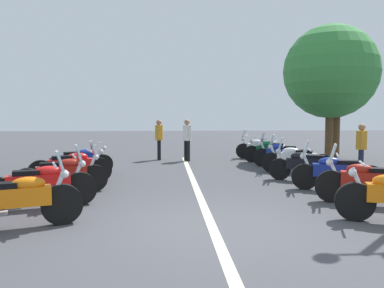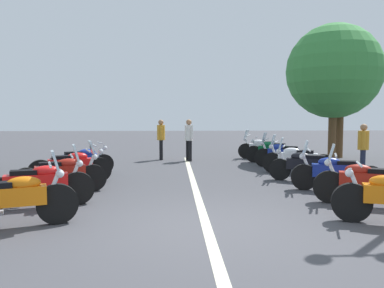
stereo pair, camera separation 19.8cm
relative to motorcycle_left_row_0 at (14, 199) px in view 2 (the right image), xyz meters
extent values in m
plane|color=#424247|center=(-0.14, -3.08, -0.48)|extent=(80.00, 80.00, 0.00)
cube|color=beige|center=(3.35, -3.08, -0.47)|extent=(13.78, 0.16, 0.01)
cylinder|color=black|center=(0.22, -0.62, -0.14)|extent=(0.36, 0.68, 0.67)
cube|color=orange|center=(-0.01, 0.03, 0.04)|extent=(0.61, 1.07, 0.30)
ellipsoid|color=orange|center=(0.05, -0.14, 0.24)|extent=(0.42, 0.58, 0.22)
cylinder|color=silver|center=(0.20, -0.56, 0.16)|extent=(0.16, 0.30, 0.58)
cylinder|color=silver|center=(0.19, -0.52, 0.52)|extent=(0.60, 0.25, 0.04)
sphere|color=silver|center=(0.24, -0.66, 0.36)|extent=(0.14, 0.14, 0.14)
cube|color=silver|center=(0.21, -0.60, 0.59)|extent=(0.38, 0.24, 0.32)
cylinder|color=black|center=(1.61, -0.60, -0.14)|extent=(0.34, 0.68, 0.67)
cube|color=red|center=(1.37, 0.13, 0.04)|extent=(0.63, 1.20, 0.30)
ellipsoid|color=red|center=(1.43, -0.04, 0.24)|extent=(0.41, 0.58, 0.22)
cube|color=black|center=(1.30, 0.34, 0.22)|extent=(0.40, 0.54, 0.12)
cylinder|color=silver|center=(1.59, -0.54, 0.16)|extent=(0.16, 0.30, 0.58)
cylinder|color=silver|center=(1.58, -0.51, 0.52)|extent=(0.60, 0.23, 0.04)
sphere|color=silver|center=(1.63, -0.65, 0.36)|extent=(0.14, 0.14, 0.14)
cylinder|color=silver|center=(1.40, 0.62, -0.24)|extent=(0.25, 0.55, 0.08)
cube|color=silver|center=(1.61, -0.58, 0.59)|extent=(0.38, 0.23, 0.32)
cylinder|color=black|center=(2.99, -0.62, -0.16)|extent=(0.35, 0.65, 0.64)
cylinder|color=black|center=(2.50, 0.75, -0.16)|extent=(0.35, 0.65, 0.64)
cube|color=maroon|center=(2.74, 0.06, 0.02)|extent=(0.64, 1.14, 0.30)
ellipsoid|color=maroon|center=(2.80, -0.11, 0.22)|extent=(0.42, 0.58, 0.22)
cube|color=black|center=(2.67, 0.27, 0.20)|extent=(0.41, 0.54, 0.12)
cylinder|color=silver|center=(2.97, -0.56, 0.14)|extent=(0.16, 0.30, 0.58)
cylinder|color=silver|center=(2.95, -0.53, 0.50)|extent=(0.60, 0.25, 0.04)
sphere|color=silver|center=(3.00, -0.67, 0.34)|extent=(0.14, 0.14, 0.14)
cylinder|color=silver|center=(2.76, 0.54, -0.25)|extent=(0.26, 0.54, 0.08)
cube|color=silver|center=(2.98, -0.60, 0.57)|extent=(0.38, 0.24, 0.32)
cylinder|color=black|center=(4.27, -0.52, -0.14)|extent=(0.36, 0.68, 0.67)
cylinder|color=black|center=(3.78, 0.87, -0.14)|extent=(0.36, 0.68, 0.67)
cube|color=red|center=(4.03, 0.18, 0.04)|extent=(0.64, 1.15, 0.30)
ellipsoid|color=red|center=(4.09, 0.01, 0.24)|extent=(0.42, 0.58, 0.22)
cube|color=black|center=(3.95, 0.38, 0.22)|extent=(0.41, 0.54, 0.12)
cylinder|color=silver|center=(4.25, -0.46, 0.16)|extent=(0.16, 0.30, 0.58)
cylinder|color=silver|center=(4.24, -0.43, 0.52)|extent=(0.60, 0.25, 0.04)
sphere|color=silver|center=(4.29, -0.57, 0.36)|extent=(0.14, 0.14, 0.14)
cylinder|color=silver|center=(4.05, 0.65, -0.24)|extent=(0.26, 0.54, 0.08)
cylinder|color=black|center=(5.74, -0.37, -0.17)|extent=(0.38, 0.61, 0.61)
cylinder|color=black|center=(5.17, 0.87, -0.17)|extent=(0.38, 0.61, 0.61)
cube|color=navy|center=(5.46, 0.25, 0.01)|extent=(0.69, 1.06, 0.30)
ellipsoid|color=navy|center=(5.53, 0.08, 0.21)|extent=(0.45, 0.58, 0.22)
cube|color=black|center=(5.37, 0.45, 0.19)|extent=(0.44, 0.54, 0.12)
cylinder|color=silver|center=(5.72, -0.32, 0.13)|extent=(0.18, 0.29, 0.58)
cylinder|color=silver|center=(5.70, -0.28, 0.49)|extent=(0.58, 0.30, 0.04)
sphere|color=silver|center=(5.76, -0.42, 0.33)|extent=(0.14, 0.14, 0.14)
cylinder|color=silver|center=(5.45, 0.70, -0.26)|extent=(0.30, 0.53, 0.08)
cylinder|color=black|center=(0.11, -5.56, -0.15)|extent=(0.36, 0.67, 0.66)
cylinder|color=silver|center=(0.09, -5.61, 0.15)|extent=(0.16, 0.30, 0.58)
cylinder|color=silver|center=(0.07, -5.65, 0.51)|extent=(0.60, 0.25, 0.04)
sphere|color=silver|center=(0.12, -5.51, 0.35)|extent=(0.14, 0.14, 0.14)
cylinder|color=black|center=(1.51, -5.76, -0.14)|extent=(0.38, 0.67, 0.67)
cube|color=maroon|center=(1.25, -6.43, 0.04)|extent=(0.66, 1.11, 0.30)
ellipsoid|color=maroon|center=(1.31, -6.26, 0.24)|extent=(0.43, 0.58, 0.22)
cube|color=black|center=(1.16, -6.63, 0.22)|extent=(0.42, 0.54, 0.12)
cylinder|color=silver|center=(1.49, -5.82, 0.16)|extent=(0.17, 0.29, 0.58)
cylinder|color=silver|center=(1.47, -5.86, 0.52)|extent=(0.59, 0.27, 0.04)
sphere|color=silver|center=(1.53, -5.72, 0.36)|extent=(0.14, 0.14, 0.14)
cube|color=silver|center=(1.50, -5.78, 0.59)|extent=(0.38, 0.25, 0.32)
cylinder|color=black|center=(2.90, -5.71, -0.16)|extent=(0.30, 0.64, 0.63)
cylinder|color=black|center=(2.51, -7.17, -0.16)|extent=(0.30, 0.64, 0.63)
cube|color=navy|center=(2.71, -6.44, 0.02)|extent=(0.57, 1.18, 0.30)
ellipsoid|color=navy|center=(2.75, -6.26, 0.22)|extent=(0.39, 0.57, 0.22)
cube|color=black|center=(2.65, -6.65, 0.20)|extent=(0.37, 0.53, 0.12)
cylinder|color=silver|center=(2.89, -5.76, 0.14)|extent=(0.14, 0.30, 0.58)
cylinder|color=silver|center=(2.88, -5.80, 0.50)|extent=(0.61, 0.20, 0.04)
sphere|color=silver|center=(2.92, -5.66, 0.34)|extent=(0.14, 0.14, 0.14)
cylinder|color=silver|center=(2.42, -6.83, -0.26)|extent=(0.22, 0.55, 0.08)
cube|color=silver|center=(2.90, -5.73, 0.57)|extent=(0.38, 0.21, 0.32)
cylinder|color=black|center=(4.34, -5.52, -0.17)|extent=(0.34, 0.62, 0.60)
cylinder|color=black|center=(3.84, -6.89, -0.17)|extent=(0.34, 0.62, 0.60)
cube|color=black|center=(4.09, -6.21, 0.01)|extent=(0.64, 1.14, 0.30)
ellipsoid|color=black|center=(4.15, -6.04, 0.21)|extent=(0.42, 0.58, 0.22)
cube|color=black|center=(4.02, -6.41, 0.19)|extent=(0.41, 0.54, 0.12)
cylinder|color=silver|center=(4.32, -5.58, 0.13)|extent=(0.16, 0.30, 0.58)
cylinder|color=silver|center=(4.31, -5.61, 0.49)|extent=(0.60, 0.25, 0.04)
sphere|color=silver|center=(4.36, -5.47, 0.33)|extent=(0.14, 0.14, 0.14)
cylinder|color=silver|center=(3.77, -6.56, -0.26)|extent=(0.26, 0.54, 0.08)
cube|color=silver|center=(4.33, -5.54, 0.56)|extent=(0.38, 0.24, 0.32)
cylinder|color=black|center=(5.77, -5.68, -0.16)|extent=(0.39, 0.64, 0.64)
cylinder|color=black|center=(5.13, -7.09, -0.16)|extent=(0.39, 0.64, 0.64)
cube|color=white|center=(5.45, -6.38, 0.02)|extent=(0.74, 1.18, 0.30)
ellipsoid|color=white|center=(5.52, -6.22, 0.22)|extent=(0.45, 0.58, 0.22)
cube|color=black|center=(5.36, -6.58, 0.20)|extent=(0.44, 0.54, 0.12)
cylinder|color=silver|center=(5.74, -5.73, 0.14)|extent=(0.18, 0.29, 0.58)
cylinder|color=silver|center=(5.73, -5.77, 0.50)|extent=(0.58, 0.29, 0.04)
sphere|color=silver|center=(5.79, -5.63, 0.34)|extent=(0.14, 0.14, 0.14)
cylinder|color=silver|center=(5.09, -6.73, -0.25)|extent=(0.30, 0.53, 0.08)
cube|color=silver|center=(5.76, -5.70, 0.57)|extent=(0.38, 0.26, 0.32)
cylinder|color=black|center=(7.18, -5.73, -0.15)|extent=(0.40, 0.65, 0.65)
cylinder|color=black|center=(6.59, -6.98, -0.15)|extent=(0.40, 0.65, 0.65)
cube|color=navy|center=(6.89, -6.35, 0.03)|extent=(0.70, 1.08, 0.30)
ellipsoid|color=navy|center=(6.96, -6.19, 0.23)|extent=(0.46, 0.58, 0.22)
cube|color=black|center=(6.79, -6.55, 0.21)|extent=(0.44, 0.54, 0.12)
cylinder|color=silver|center=(7.16, -5.78, 0.15)|extent=(0.19, 0.29, 0.58)
cylinder|color=silver|center=(7.14, -5.82, 0.51)|extent=(0.58, 0.30, 0.04)
sphere|color=silver|center=(7.20, -5.68, 0.35)|extent=(0.14, 0.14, 0.14)
cylinder|color=silver|center=(6.55, -6.66, -0.25)|extent=(0.31, 0.53, 0.08)
cube|color=silver|center=(7.17, -5.74, 0.58)|extent=(0.38, 0.26, 0.32)
cylinder|color=black|center=(8.42, -5.64, -0.15)|extent=(0.31, 0.66, 0.65)
cylinder|color=black|center=(8.02, -7.03, -0.15)|extent=(0.31, 0.66, 0.65)
cube|color=#0C592D|center=(8.22, -6.33, 0.03)|extent=(0.57, 1.13, 0.30)
ellipsoid|color=#0C592D|center=(8.27, -6.16, 0.23)|extent=(0.39, 0.57, 0.22)
cube|color=black|center=(8.16, -6.54, 0.21)|extent=(0.38, 0.53, 0.12)
cylinder|color=silver|center=(8.40, -5.69, 0.15)|extent=(0.15, 0.30, 0.58)
cylinder|color=silver|center=(8.39, -5.73, 0.51)|extent=(0.61, 0.21, 0.04)
sphere|color=silver|center=(8.43, -5.59, 0.35)|extent=(0.14, 0.14, 0.14)
cylinder|color=silver|center=(7.93, -6.70, -0.25)|extent=(0.23, 0.55, 0.08)
cylinder|color=black|center=(9.74, -5.58, -0.16)|extent=(0.40, 0.64, 0.64)
cylinder|color=black|center=(9.13, -6.88, -0.16)|extent=(0.40, 0.64, 0.64)
cube|color=white|center=(9.43, -6.23, 0.02)|extent=(0.72, 1.11, 0.30)
ellipsoid|color=white|center=(9.51, -6.07, 0.22)|extent=(0.46, 0.58, 0.22)
cube|color=black|center=(9.34, -6.43, 0.20)|extent=(0.44, 0.54, 0.12)
cylinder|color=silver|center=(9.71, -5.63, 0.14)|extent=(0.19, 0.29, 0.58)
cylinder|color=silver|center=(9.70, -5.67, 0.50)|extent=(0.58, 0.30, 0.04)
sphere|color=silver|center=(9.76, -5.53, 0.34)|extent=(0.14, 0.14, 0.14)
cylinder|color=silver|center=(9.09, -6.55, -0.25)|extent=(0.31, 0.53, 0.08)
cube|color=silver|center=(9.73, -5.60, 0.57)|extent=(0.38, 0.26, 0.32)
cylinder|color=#1E2338|center=(5.24, -8.33, -0.09)|extent=(0.14, 0.14, 0.77)
cylinder|color=#1E2338|center=(5.07, -8.26, -0.09)|extent=(0.14, 0.14, 0.77)
cylinder|color=orange|center=(5.15, -8.29, 0.58)|extent=(0.32, 0.32, 0.58)
cylinder|color=orange|center=(5.36, -8.38, 0.61)|extent=(0.09, 0.09, 0.52)
cylinder|color=orange|center=(4.95, -8.21, 0.61)|extent=(0.09, 0.09, 0.52)
sphere|color=#9E704C|center=(5.15, -8.29, 0.97)|extent=(0.21, 0.21, 0.21)
cylinder|color=black|center=(9.34, -2.04, -0.07)|extent=(0.14, 0.14, 0.81)
cylinder|color=black|center=(9.52, -2.03, -0.07)|extent=(0.14, 0.14, 0.81)
cylinder|color=orange|center=(9.43, -2.03, 0.64)|extent=(0.32, 0.32, 0.61)
cylinder|color=orange|center=(9.21, -2.05, 0.67)|extent=(0.09, 0.09, 0.55)
cylinder|color=orange|center=(9.65, -2.02, 0.67)|extent=(0.09, 0.09, 0.55)
sphere|color=#9E704C|center=(9.43, -2.03, 1.06)|extent=(0.22, 0.22, 0.22)
cylinder|color=black|center=(9.04, -3.11, -0.07)|extent=(0.14, 0.14, 0.82)
cylinder|color=black|center=(8.88, -3.19, -0.07)|extent=(0.14, 0.14, 0.82)
cylinder|color=silver|center=(8.96, -3.15, 0.65)|extent=(0.32, 0.32, 0.61)
cylinder|color=silver|center=(9.15, -3.04, 0.68)|extent=(0.09, 0.09, 0.55)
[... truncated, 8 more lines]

